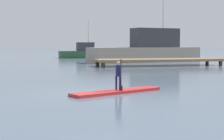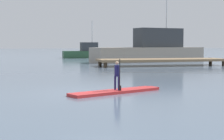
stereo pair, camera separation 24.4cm
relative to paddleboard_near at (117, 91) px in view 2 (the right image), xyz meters
name	(u,v)px [view 2 (the right image)]	position (x,y,z in m)	size (l,w,h in m)	color
ground_plane	(95,93)	(-0.78, 0.02, -0.05)	(240.00, 240.00, 0.00)	slate
paddleboard_near	(117,91)	(0.00, 0.00, 0.00)	(3.63, 2.11, 0.10)	red
paddler_child_solo	(117,74)	(0.02, -0.01, 0.62)	(0.24, 0.35, 1.12)	#19194C
fishing_boat_white_large	(151,50)	(8.32, 21.03, 1.09)	(11.65, 5.34, 9.48)	#9E9384
fishing_boat_green_midground	(86,52)	(3.45, 31.48, 0.65)	(5.35, 1.88, 4.57)	#2D5638
floating_dock	(162,60)	(7.07, 14.66, 0.40)	(10.14, 2.79, 0.55)	#846B4C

